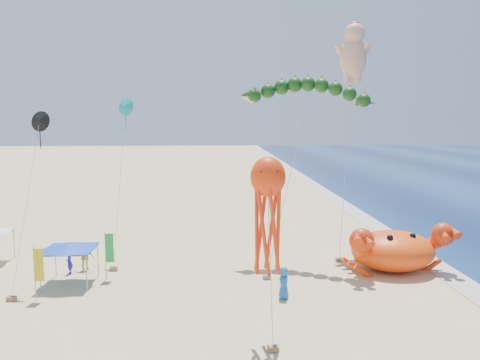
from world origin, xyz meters
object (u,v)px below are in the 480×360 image
at_px(octopus_kite, 268,207).
at_px(cherub_kite, 353,51).
at_px(dragon_kite, 306,96).
at_px(crab_inflatable, 393,249).
at_px(canopy_blue, 69,246).

bearing_deg(octopus_kite, cherub_kite, 62.69).
bearing_deg(cherub_kite, dragon_kite, -143.28).
height_order(crab_inflatable, canopy_blue, crab_inflatable).
xyz_separation_m(crab_inflatable, cherub_kite, (-1.25, 6.68, 14.19)).
bearing_deg(canopy_blue, crab_inflatable, 4.12).
distance_m(crab_inflatable, dragon_kite, 12.42).
bearing_deg(cherub_kite, crab_inflatable, -79.38).
bearing_deg(canopy_blue, dragon_kite, 17.57).
bearing_deg(octopus_kite, dragon_kite, 72.52).
distance_m(octopus_kite, canopy_blue, 14.75).
distance_m(dragon_kite, octopus_kite, 15.00).
distance_m(crab_inflatable, octopus_kite, 14.69).
xyz_separation_m(cherub_kite, octopus_kite, (-8.52, -16.50, -9.29)).
height_order(crab_inflatable, cherub_kite, cherub_kite).
relative_size(crab_inflatable, cherub_kite, 0.43).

